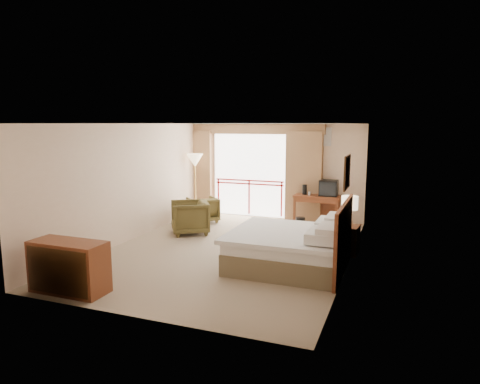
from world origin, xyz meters
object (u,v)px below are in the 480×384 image
at_px(wastebasket, 300,223).
at_px(floor_lamp, 195,163).
at_px(desk, 317,201).
at_px(tv, 329,188).
at_px(armchair_near, 190,233).
at_px(dresser, 69,267).
at_px(side_table, 188,213).
at_px(nightstand, 348,240).
at_px(bed, 291,247).
at_px(table_lamp, 350,203).
at_px(armchair_far, 203,222).

distance_m(wastebasket, floor_lamp, 3.53).
bearing_deg(desk, tv, -7.85).
xyz_separation_m(desk, tv, (0.30, -0.06, 0.39)).
distance_m(armchair_near, dresser, 4.06).
bearing_deg(side_table, wastebasket, 20.49).
bearing_deg(desk, armchair_near, -138.21).
height_order(wastebasket, armchair_near, armchair_near).
height_order(nightstand, wastebasket, nightstand).
distance_m(nightstand, tv, 2.68).
xyz_separation_m(bed, dresser, (-3.05, -2.49, 0.04)).
xyz_separation_m(nightstand, desk, (-1.12, 2.51, 0.32)).
bearing_deg(table_lamp, bed, -125.61).
distance_m(table_lamp, dresser, 5.50).
distance_m(table_lamp, armchair_far, 4.53).
relative_size(bed, armchair_near, 2.37).
bearing_deg(armchair_near, bed, 29.71).
distance_m(floor_lamp, dresser, 6.01).
bearing_deg(tv, table_lamp, -68.56).
bearing_deg(dresser, floor_lamp, 100.14).
height_order(bed, dresser, bed).
bearing_deg(floor_lamp, tv, 4.43).
height_order(bed, desk, bed).
xyz_separation_m(tv, dresser, (-3.14, -6.15, -0.58)).
relative_size(desk, armchair_far, 1.60).
bearing_deg(table_lamp, floor_lamp, 155.52).
distance_m(desk, armchair_near, 3.56).
height_order(nightstand, side_table, side_table).
distance_m(nightstand, armchair_near, 3.90).
bearing_deg(nightstand, armchair_far, 163.19).
bearing_deg(nightstand, desk, 118.40).
distance_m(bed, wastebasket, 3.07).
relative_size(table_lamp, wastebasket, 2.02).
bearing_deg(wastebasket, armchair_far, -175.72).
bearing_deg(side_table, floor_lamp, 108.68).
height_order(table_lamp, armchair_near, table_lamp).
bearing_deg(nightstand, bed, -122.37).
relative_size(armchair_far, side_table, 1.26).
xyz_separation_m(bed, nightstand, (0.91, 1.22, -0.08)).
relative_size(nightstand, armchair_near, 0.67).
relative_size(tv, floor_lamp, 0.26).
height_order(nightstand, armchair_far, nightstand).
relative_size(desk, dresser, 0.96).
bearing_deg(tv, side_table, -150.72).
height_order(nightstand, dresser, dresser).
distance_m(tv, side_table, 3.78).
relative_size(wastebasket, side_table, 0.49).
xyz_separation_m(desk, dresser, (-2.84, -6.21, -0.20)).
bearing_deg(tv, nightstand, -68.92).
bearing_deg(floor_lamp, wastebasket, -6.39).
xyz_separation_m(nightstand, tv, (-0.82, 2.45, 0.71)).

